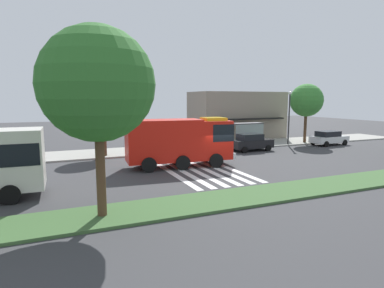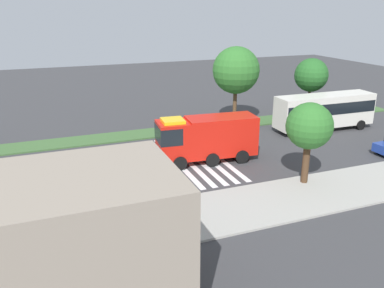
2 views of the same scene
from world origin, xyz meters
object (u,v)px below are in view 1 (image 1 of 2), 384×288
at_px(fire_truck, 183,140).
at_px(sidewalk_tree_east, 306,100).
at_px(bench_near_shelter, 216,143).
at_px(parked_car_mid, 251,142).
at_px(parked_car_east, 329,138).
at_px(sidewalk_tree_west, 103,110).
at_px(median_tree_west, 97,85).
at_px(bus_stop_shelter, 248,129).
at_px(street_lamp, 289,113).

distance_m(fire_truck, sidewalk_tree_east, 19.55).
bearing_deg(fire_truck, bench_near_shelter, 52.44).
relative_size(parked_car_mid, parked_car_east, 0.95).
relative_size(sidewalk_tree_west, median_tree_west, 0.71).
xyz_separation_m(parked_car_mid, sidewalk_tree_west, (-14.23, 2.20, 3.36)).
bearing_deg(parked_car_mid, median_tree_west, -142.11).
xyz_separation_m(bench_near_shelter, sidewalk_tree_west, (-11.65, -0.55, 3.67)).
bearing_deg(sidewalk_tree_west, sidewalk_tree_east, 0.00).
bearing_deg(bus_stop_shelter, street_lamp, -11.40).
bearing_deg(median_tree_west, sidewalk_tree_east, 31.28).
relative_size(bench_near_shelter, median_tree_west, 0.20).
bearing_deg(bench_near_shelter, parked_car_mid, -46.77).
height_order(bus_stop_shelter, sidewalk_tree_east, sidewalk_tree_east).
relative_size(parked_car_east, sidewalk_tree_east, 0.66).
bearing_deg(fire_truck, bus_stop_shelter, 39.24).
xyz_separation_m(sidewalk_tree_west, sidewalk_tree_east, (23.18, 0.00, 0.80)).
bearing_deg(bus_stop_shelter, parked_car_mid, -117.21).
distance_m(fire_truck, sidewalk_tree_west, 8.59).
relative_size(fire_truck, parked_car_east, 1.87).
xyz_separation_m(street_lamp, median_tree_west, (-22.67, -15.06, 2.16)).
bearing_deg(street_lamp, median_tree_west, -146.40).
relative_size(bench_near_shelter, sidewalk_tree_east, 0.23).
bearing_deg(parked_car_east, parked_car_mid, 177.42).
bearing_deg(sidewalk_tree_west, median_tree_west, -98.37).
distance_m(bench_near_shelter, sidewalk_tree_east, 12.38).
xyz_separation_m(fire_truck, parked_car_mid, (9.21, 4.43, -1.21)).
bearing_deg(parked_car_east, median_tree_west, -156.38).
distance_m(parked_car_east, median_tree_west, 30.44).
distance_m(fire_truck, parked_car_mid, 10.29).
relative_size(fire_truck, bench_near_shelter, 5.27).
bearing_deg(fire_truck, sidewalk_tree_east, 25.23).
distance_m(fire_truck, bus_stop_shelter, 12.83).
bearing_deg(street_lamp, parked_car_mid, -163.73).
xyz_separation_m(sidewalk_tree_west, median_tree_west, (-2.27, -15.46, 1.55)).
bearing_deg(fire_truck, street_lamp, 27.23).
xyz_separation_m(parked_car_mid, sidewalk_tree_east, (8.95, 2.20, 4.16)).
xyz_separation_m(bus_stop_shelter, sidewalk_tree_west, (-15.65, -0.56, 2.37)).
height_order(bench_near_shelter, sidewalk_tree_west, sidewalk_tree_west).
height_order(sidewalk_tree_west, median_tree_west, median_tree_west).
relative_size(sidewalk_tree_east, median_tree_west, 0.84).
bearing_deg(sidewalk_tree_west, fire_truck, -52.87).
height_order(parked_car_east, median_tree_west, median_tree_west).
relative_size(bus_stop_shelter, median_tree_west, 0.43).
height_order(bus_stop_shelter, median_tree_west, median_tree_west).
bearing_deg(bus_stop_shelter, parked_car_east, -17.00).
bearing_deg(street_lamp, fire_truck, -157.94).
bearing_deg(bench_near_shelter, street_lamp, -6.17).
bearing_deg(bus_stop_shelter, fire_truck, -145.93).
distance_m(parked_car_east, sidewalk_tree_west, 25.01).
height_order(bench_near_shelter, median_tree_west, median_tree_west).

